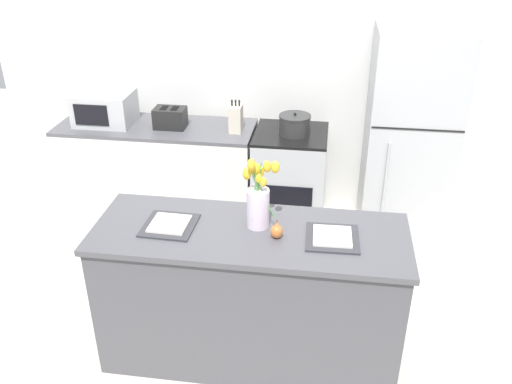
{
  "coord_description": "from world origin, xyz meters",
  "views": [
    {
      "loc": [
        0.4,
        -2.57,
        2.55
      ],
      "look_at": [
        0.0,
        0.25,
        1.03
      ],
      "focal_mm": 38.0,
      "sensor_mm": 36.0,
      "label": 1
    }
  ],
  "objects_px": {
    "flower_vase": "(258,199)",
    "microwave": "(105,108)",
    "knife_block": "(236,119)",
    "cooking_pot": "(295,124)",
    "refrigerator": "(409,139)",
    "pear_figurine": "(277,231)",
    "plate_setting_left": "(170,225)",
    "stove_range": "(290,180)",
    "toaster": "(170,118)",
    "plate_setting_right": "(332,237)"
  },
  "relations": [
    {
      "from": "stove_range",
      "to": "plate_setting_right",
      "type": "xyz_separation_m",
      "value": [
        0.36,
        -1.61,
        0.48
      ]
    },
    {
      "from": "flower_vase",
      "to": "plate_setting_left",
      "type": "distance_m",
      "value": 0.53
    },
    {
      "from": "pear_figurine",
      "to": "plate_setting_right",
      "type": "relative_size",
      "value": 0.38
    },
    {
      "from": "plate_setting_left",
      "to": "pear_figurine",
      "type": "bearing_deg",
      "value": -2.85
    },
    {
      "from": "cooking_pot",
      "to": "microwave",
      "type": "bearing_deg",
      "value": 179.5
    },
    {
      "from": "pear_figurine",
      "to": "knife_block",
      "type": "xyz_separation_m",
      "value": [
        -0.51,
        1.61,
        0.04
      ]
    },
    {
      "from": "cooking_pot",
      "to": "toaster",
      "type": "bearing_deg",
      "value": -179.6
    },
    {
      "from": "pear_figurine",
      "to": "plate_setting_right",
      "type": "height_order",
      "value": "pear_figurine"
    },
    {
      "from": "stove_range",
      "to": "refrigerator",
      "type": "distance_m",
      "value": 1.05
    },
    {
      "from": "flower_vase",
      "to": "cooking_pot",
      "type": "xyz_separation_m",
      "value": [
        0.09,
        1.52,
        -0.12
      ]
    },
    {
      "from": "flower_vase",
      "to": "knife_block",
      "type": "distance_m",
      "value": 1.55
    },
    {
      "from": "cooking_pot",
      "to": "stove_range",
      "type": "bearing_deg",
      "value": 151.7
    },
    {
      "from": "cooking_pot",
      "to": "microwave",
      "type": "distance_m",
      "value": 1.62
    },
    {
      "from": "stove_range",
      "to": "microwave",
      "type": "relative_size",
      "value": 1.83
    },
    {
      "from": "stove_range",
      "to": "cooking_pot",
      "type": "distance_m",
      "value": 0.52
    },
    {
      "from": "toaster",
      "to": "flower_vase",
      "type": "bearing_deg",
      "value": -57.65
    },
    {
      "from": "flower_vase",
      "to": "microwave",
      "type": "relative_size",
      "value": 0.93
    },
    {
      "from": "plate_setting_right",
      "to": "flower_vase",
      "type": "bearing_deg",
      "value": 169.19
    },
    {
      "from": "plate_setting_left",
      "to": "plate_setting_right",
      "type": "distance_m",
      "value": 0.93
    },
    {
      "from": "cooking_pot",
      "to": "microwave",
      "type": "relative_size",
      "value": 0.54
    },
    {
      "from": "stove_range",
      "to": "toaster",
      "type": "bearing_deg",
      "value": -178.76
    },
    {
      "from": "cooking_pot",
      "to": "knife_block",
      "type": "bearing_deg",
      "value": -178.13
    },
    {
      "from": "plate_setting_left",
      "to": "microwave",
      "type": "xyz_separation_m",
      "value": [
        -1.03,
        1.61,
        0.09
      ]
    },
    {
      "from": "plate_setting_left",
      "to": "microwave",
      "type": "distance_m",
      "value": 1.91
    },
    {
      "from": "pear_figurine",
      "to": "cooking_pot",
      "type": "xyz_separation_m",
      "value": [
        -0.03,
        1.63,
        0.0
      ]
    },
    {
      "from": "cooking_pot",
      "to": "microwave",
      "type": "xyz_separation_m",
      "value": [
        -1.62,
        0.01,
        0.05
      ]
    },
    {
      "from": "stove_range",
      "to": "knife_block",
      "type": "bearing_deg",
      "value": -176.18
    },
    {
      "from": "refrigerator",
      "to": "flower_vase",
      "type": "relative_size",
      "value": 3.94
    },
    {
      "from": "knife_block",
      "to": "cooking_pot",
      "type": "bearing_deg",
      "value": 1.87
    },
    {
      "from": "toaster",
      "to": "cooking_pot",
      "type": "relative_size",
      "value": 1.07
    },
    {
      "from": "flower_vase",
      "to": "toaster",
      "type": "bearing_deg",
      "value": 122.35
    },
    {
      "from": "microwave",
      "to": "stove_range",
      "type": "bearing_deg",
      "value": 0.02
    },
    {
      "from": "cooking_pot",
      "to": "pear_figurine",
      "type": "bearing_deg",
      "value": -88.94
    },
    {
      "from": "pear_figurine",
      "to": "flower_vase",
      "type": "bearing_deg",
      "value": 136.74
    },
    {
      "from": "pear_figurine",
      "to": "toaster",
      "type": "height_order",
      "value": "toaster"
    },
    {
      "from": "flower_vase",
      "to": "cooking_pot",
      "type": "height_order",
      "value": "flower_vase"
    },
    {
      "from": "cooking_pot",
      "to": "microwave",
      "type": "height_order",
      "value": "microwave"
    },
    {
      "from": "pear_figurine",
      "to": "plate_setting_left",
      "type": "distance_m",
      "value": 0.62
    },
    {
      "from": "stove_range",
      "to": "cooking_pot",
      "type": "xyz_separation_m",
      "value": [
        0.03,
        -0.01,
        0.52
      ]
    },
    {
      "from": "microwave",
      "to": "flower_vase",
      "type": "bearing_deg",
      "value": -44.94
    },
    {
      "from": "flower_vase",
      "to": "refrigerator",
      "type": "bearing_deg",
      "value": 56.54
    },
    {
      "from": "flower_vase",
      "to": "plate_setting_left",
      "type": "xyz_separation_m",
      "value": [
        -0.5,
        -0.08,
        -0.16
      ]
    },
    {
      "from": "stove_range",
      "to": "toaster",
      "type": "relative_size",
      "value": 3.14
    },
    {
      "from": "pear_figurine",
      "to": "microwave",
      "type": "height_order",
      "value": "microwave"
    },
    {
      "from": "flower_vase",
      "to": "pear_figurine",
      "type": "distance_m",
      "value": 0.21
    },
    {
      "from": "plate_setting_right",
      "to": "knife_block",
      "type": "height_order",
      "value": "knife_block"
    },
    {
      "from": "plate_setting_left",
      "to": "toaster",
      "type": "height_order",
      "value": "toaster"
    },
    {
      "from": "refrigerator",
      "to": "pear_figurine",
      "type": "xyz_separation_m",
      "value": [
        -0.89,
        -1.64,
        0.08
      ]
    },
    {
      "from": "plate_setting_left",
      "to": "plate_setting_right",
      "type": "height_order",
      "value": "same"
    },
    {
      "from": "toaster",
      "to": "cooking_pot",
      "type": "distance_m",
      "value": 1.04
    }
  ]
}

